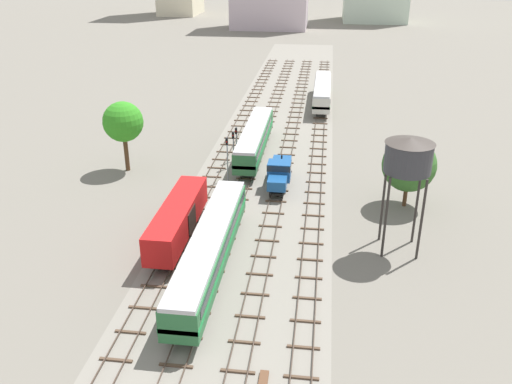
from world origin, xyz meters
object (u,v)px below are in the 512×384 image
diesel_railcar_left_midfar (255,138)px  diesel_railcar_centre_far (322,91)px  water_tower (409,156)px  signal_post_nearest (227,153)px  signal_post_mid (236,139)px  passenger_coach_left_nearest (210,247)px  freight_boxcar_far_left_near (178,218)px  signal_post_near (233,144)px  shunter_loco_centre_left_mid (279,172)px

diesel_railcar_left_midfar → diesel_railcar_centre_far: same height
diesel_railcar_left_midfar → water_tower: water_tower is taller
signal_post_nearest → signal_post_mid: (0.00, 6.73, -0.52)m
passenger_coach_left_nearest → freight_boxcar_far_left_near: passenger_coach_left_nearest is taller
freight_boxcar_far_left_near → water_tower: size_ratio=1.25×
freight_boxcar_far_left_near → signal_post_nearest: (2.15, 15.16, 1.12)m
diesel_railcar_centre_far → signal_post_nearest: signal_post_nearest is taller
signal_post_nearest → signal_post_near: (0.00, 4.37, -0.40)m
signal_post_near → signal_post_mid: bearing=90.0°
passenger_coach_left_nearest → diesel_railcar_centre_far: size_ratio=1.07×
water_tower → signal_post_nearest: size_ratio=1.99×
freight_boxcar_far_left_near → signal_post_near: (2.15, 19.53, 0.71)m
passenger_coach_left_nearest → signal_post_nearest: size_ratio=3.90×
signal_post_nearest → diesel_railcar_centre_far: bearing=73.4°
diesel_railcar_centre_far → signal_post_near: signal_post_near is taller
signal_post_nearest → signal_post_mid: size_ratio=1.19×
shunter_loco_centre_left_mid → signal_post_near: size_ratio=1.71×
freight_boxcar_far_left_near → water_tower: bearing=2.9°
diesel_railcar_centre_far → water_tower: 51.51m
passenger_coach_left_nearest → diesel_railcar_centre_far: (8.64, 56.70, -0.02)m
shunter_loco_centre_left_mid → signal_post_near: 8.60m
signal_post_nearest → water_tower: bearing=-36.6°
water_tower → signal_post_mid: water_tower is taller
diesel_railcar_centre_far → signal_post_near: (-10.80, -31.94, 0.57)m
water_tower → shunter_loco_centre_left_mid: bearing=134.1°
diesel_railcar_centre_far → signal_post_nearest: bearing=-106.6°
passenger_coach_left_nearest → signal_post_mid: size_ratio=4.64×
diesel_railcar_left_midfar → signal_post_mid: 3.19m
passenger_coach_left_nearest → freight_boxcar_far_left_near: size_ratio=1.57×
diesel_railcar_centre_far → water_tower: water_tower is taller
signal_post_mid → freight_boxcar_far_left_near: bearing=-95.6°
diesel_railcar_left_midfar → signal_post_near: bearing=-114.8°
signal_post_nearest → signal_post_near: size_ratio=1.14×
shunter_loco_centre_left_mid → water_tower: (12.51, -12.92, 7.44)m
diesel_railcar_centre_far → diesel_railcar_left_midfar: bearing=-107.6°
shunter_loco_centre_left_mid → signal_post_mid: 10.27m
signal_post_near → signal_post_mid: 2.36m
diesel_railcar_centre_far → signal_post_near: bearing=-108.7°
passenger_coach_left_nearest → signal_post_mid: 27.21m
freight_boxcar_far_left_near → water_tower: (21.14, 1.07, 7.00)m
shunter_loco_centre_left_mid → diesel_railcar_centre_far: diesel_railcar_centre_far is taller
passenger_coach_left_nearest → diesel_railcar_left_midfar: size_ratio=1.07×
signal_post_near → diesel_railcar_centre_far: bearing=71.3°
freight_boxcar_far_left_near → shunter_loco_centre_left_mid: freight_boxcar_far_left_near is taller
signal_post_near → water_tower: bearing=-44.2°
diesel_railcar_left_midfar → water_tower: 29.41m
freight_boxcar_far_left_near → diesel_railcar_left_midfar: bearing=79.9°
freight_boxcar_far_left_near → signal_post_near: signal_post_near is taller
shunter_loco_centre_left_mid → diesel_railcar_left_midfar: 11.10m
passenger_coach_left_nearest → shunter_loco_centre_left_mid: size_ratio=2.60×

